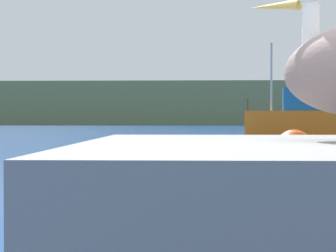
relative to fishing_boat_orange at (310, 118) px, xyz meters
name	(u,v)px	position (x,y,z in m)	size (l,w,h in m)	color
hillside_backdrop	(193,104)	(-6.32, 47.32, 2.03)	(140.00, 10.01, 5.86)	#6B7A51
fishing_boat_orange	(310,118)	(0.00, 0.00, 0.00)	(7.70, 2.92, 5.26)	orange
mooring_buoy	(294,149)	(-4.96, -22.15, -0.54)	(0.72, 0.72, 0.72)	#E54C19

